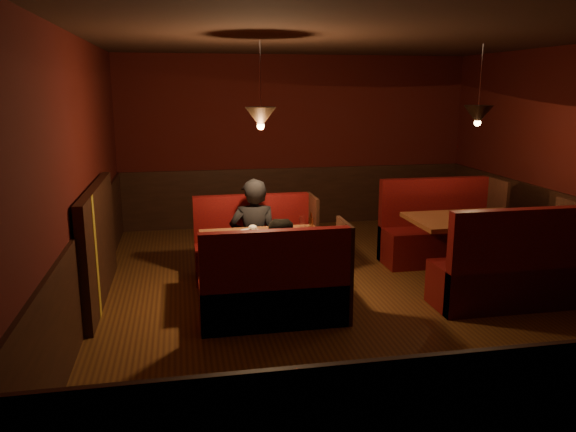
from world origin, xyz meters
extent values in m
cube|color=#452614|center=(0.00, 0.00, -0.01)|extent=(6.00, 7.00, 0.01)
cube|color=#342017|center=(0.00, 0.00, 2.90)|extent=(6.00, 7.00, 0.01)
cube|color=#3B0E0C|center=(0.00, 3.50, 1.45)|extent=(6.00, 0.01, 2.90)
cube|color=#3B0E0C|center=(0.00, -3.50, 1.45)|extent=(6.00, 0.01, 2.90)
cube|color=#3B0E0C|center=(-3.00, 0.00, 1.45)|extent=(0.01, 7.00, 2.90)
cube|color=black|center=(0.00, 3.48, 0.50)|extent=(6.00, 0.04, 1.00)
cube|color=black|center=(0.00, -3.48, 0.50)|extent=(6.00, 0.04, 1.00)
cube|color=black|center=(-2.98, 0.00, 0.50)|extent=(0.04, 7.00, 1.00)
cube|color=black|center=(-2.92, 0.40, 0.65)|extent=(0.10, 2.20, 1.30)
cube|color=gold|center=(-2.87, -0.15, 0.65)|extent=(0.01, 0.12, 1.30)
cylinder|color=#333333|center=(-1.11, 0.06, 2.45)|extent=(0.01, 0.01, 0.80)
cone|color=black|center=(-1.11, 0.06, 2.05)|extent=(0.34, 0.34, 0.22)
sphere|color=#FFBF72|center=(-1.11, 0.06, 1.96)|extent=(0.08, 0.08, 0.08)
cylinder|color=#333333|center=(1.47, 0.12, 2.45)|extent=(0.01, 0.01, 0.80)
cone|color=black|center=(1.47, 0.12, 2.05)|extent=(0.34, 0.34, 0.22)
sphere|color=#FFBF72|center=(1.47, 0.12, 1.96)|extent=(0.08, 0.08, 0.08)
cube|color=brown|center=(-1.11, 0.06, 0.71)|extent=(1.38, 0.84, 0.05)
cylinder|color=black|center=(-1.11, 0.06, 0.34)|extent=(0.14, 0.14, 0.69)
cylinder|color=black|center=(-1.11, 0.06, 0.02)|extent=(0.55, 0.55, 0.04)
cylinder|color=silver|center=(-1.05, -0.09, 0.75)|extent=(0.28, 0.28, 0.02)
cube|color=black|center=(-1.09, -0.03, 0.77)|extent=(0.09, 0.08, 0.03)
ellipsoid|color=silver|center=(-1.15, -0.11, 0.78)|extent=(0.07, 0.07, 0.06)
cube|color=tan|center=(-0.97, -0.12, 0.77)|extent=(0.08, 0.08, 0.03)
cylinder|color=silver|center=(-1.10, -0.10, 0.76)|extent=(0.09, 0.10, 0.01)
cylinder|color=silver|center=(-1.22, 0.23, 0.75)|extent=(0.26, 0.26, 0.01)
ellipsoid|color=beige|center=(-1.18, 0.30, 0.78)|extent=(0.10, 0.10, 0.05)
cube|color=silver|center=(-1.22, 0.22, 0.75)|extent=(0.20, 0.05, 0.00)
cylinder|color=white|center=(-0.78, 0.11, 0.78)|extent=(0.05, 0.05, 0.08)
cylinder|color=white|center=(-0.59, 0.29, 0.81)|extent=(0.07, 0.07, 0.15)
cylinder|color=white|center=(-0.62, -0.14, 0.81)|extent=(0.07, 0.07, 0.15)
cylinder|color=#47230F|center=(-0.52, 0.14, 0.82)|extent=(0.06, 0.06, 0.16)
cylinder|color=#47230F|center=(-0.52, 0.14, 0.93)|extent=(0.03, 0.03, 0.07)
ellipsoid|color=white|center=(-0.68, -0.10, 0.76)|extent=(0.11, 0.10, 0.04)
cube|color=#39080D|center=(-1.11, 0.77, 0.22)|extent=(1.48, 0.54, 0.44)
cube|color=#39080D|center=(-1.11, 0.98, 0.52)|extent=(1.48, 0.12, 1.03)
cube|color=black|center=(-0.35, 0.77, 0.52)|extent=(0.04, 0.54, 1.03)
cube|color=#39080D|center=(-1.11, -0.65, 0.22)|extent=(1.48, 0.54, 0.44)
cube|color=#39080D|center=(-1.11, -0.87, 0.52)|extent=(1.48, 0.12, 1.03)
cube|color=black|center=(-0.35, -0.65, 0.52)|extent=(0.04, 0.54, 1.03)
cube|color=brown|center=(1.47, 0.12, 0.79)|extent=(1.45, 0.93, 0.05)
cylinder|color=black|center=(1.47, 0.12, 0.38)|extent=(0.15, 0.15, 0.76)
cylinder|color=black|center=(1.47, 0.12, 0.02)|extent=(0.61, 0.61, 0.04)
cube|color=#39080D|center=(1.47, 0.91, 0.25)|extent=(1.56, 0.60, 0.49)
cube|color=#39080D|center=(1.47, 1.14, 0.57)|extent=(1.56, 0.13, 1.14)
cube|color=black|center=(2.27, 0.91, 0.57)|extent=(0.04, 0.60, 1.14)
cube|color=#39080D|center=(1.47, -0.67, 0.25)|extent=(1.56, 0.60, 0.49)
cube|color=#39080D|center=(1.47, -0.90, 0.57)|extent=(1.56, 0.13, 1.14)
cube|color=black|center=(2.27, -0.67, 0.57)|extent=(0.04, 0.60, 1.14)
imported|color=black|center=(-1.12, 0.64, 0.82)|extent=(0.63, 0.44, 1.65)
imported|color=black|center=(-0.97, -0.58, 0.71)|extent=(0.77, 0.64, 1.42)
camera|label=1|loc=(-1.97, -5.99, 2.37)|focal=35.00mm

